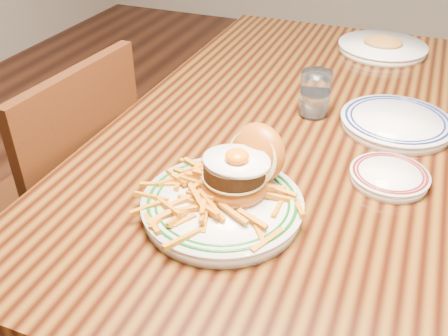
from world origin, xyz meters
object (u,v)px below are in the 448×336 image
at_px(chair_left, 63,204).
at_px(main_plate, 228,191).
at_px(side_plate, 389,176).
at_px(table, 288,148).

xyz_separation_m(chair_left, main_plate, (0.56, -0.14, 0.30)).
distance_m(chair_left, side_plate, 0.89).
bearing_deg(chair_left, main_plate, -10.43).
bearing_deg(table, side_plate, -35.47).
bearing_deg(main_plate, table, 104.11).
bearing_deg(table, chair_left, -155.22).
height_order(chair_left, side_plate, chair_left).
distance_m(table, main_plate, 0.43).
relative_size(table, chair_left, 1.74).
distance_m(main_plate, side_plate, 0.36).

